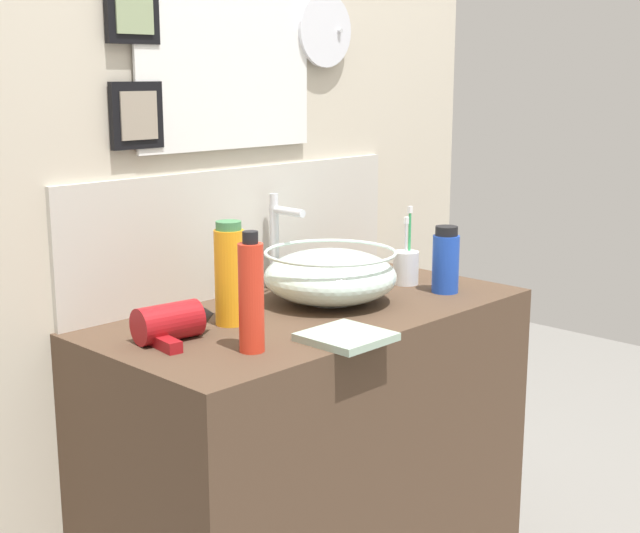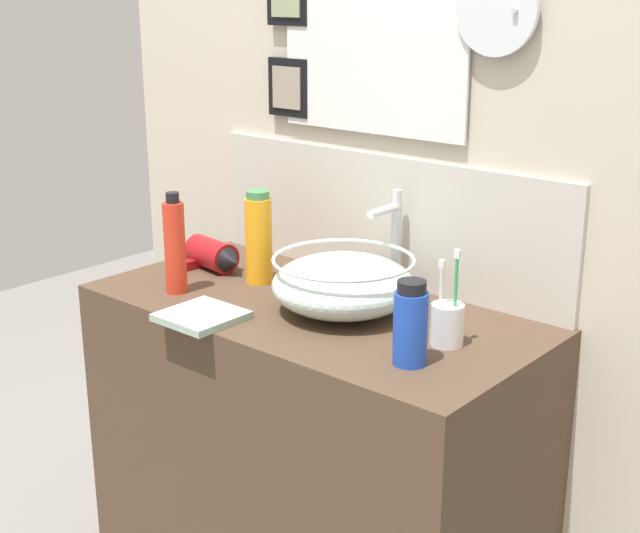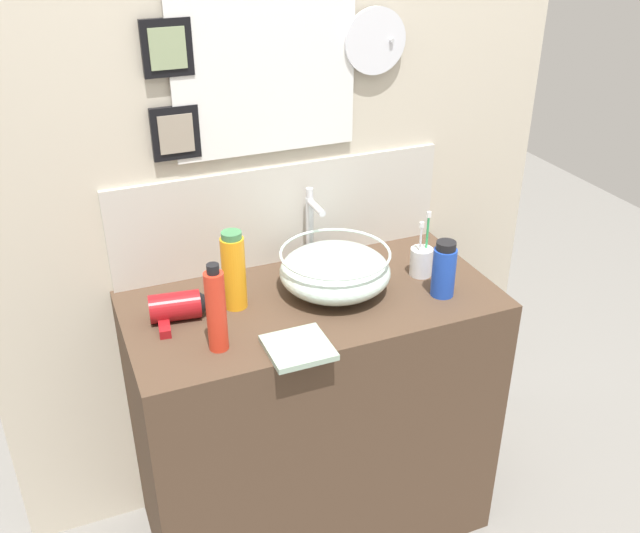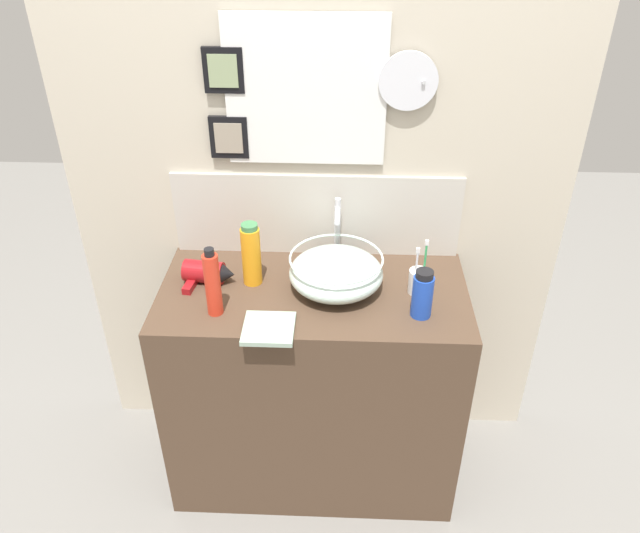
# 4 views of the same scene
# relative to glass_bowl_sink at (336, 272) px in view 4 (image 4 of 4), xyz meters

# --- Properties ---
(ground_plane) EXTENTS (6.00, 6.00, 0.00)m
(ground_plane) POSITION_rel_glass_bowl_sink_xyz_m (-0.08, -0.02, -0.94)
(ground_plane) COLOR gray
(vanity_counter) EXTENTS (1.06, 0.53, 0.88)m
(vanity_counter) POSITION_rel_glass_bowl_sink_xyz_m (-0.08, -0.02, -0.51)
(vanity_counter) COLOR #4C3828
(vanity_counter) RESTS_ON ground
(back_panel) EXTENTS (1.80, 0.10, 2.36)m
(back_panel) POSITION_rel_glass_bowl_sink_xyz_m (-0.08, 0.27, 0.24)
(back_panel) COLOR beige
(back_panel) RESTS_ON ground
(glass_bowl_sink) EXTENTS (0.32, 0.32, 0.13)m
(glass_bowl_sink) POSITION_rel_glass_bowl_sink_xyz_m (0.00, 0.00, 0.00)
(glass_bowl_sink) COLOR silver
(glass_bowl_sink) RESTS_ON vanity_counter
(faucet) EXTENTS (0.02, 0.11, 0.25)m
(faucet) POSITION_rel_glass_bowl_sink_xyz_m (-0.00, 0.18, 0.07)
(faucet) COLOR silver
(faucet) RESTS_ON vanity_counter
(hair_drier) EXTENTS (0.19, 0.14, 0.08)m
(hair_drier) POSITION_rel_glass_bowl_sink_xyz_m (-0.45, 0.02, -0.03)
(hair_drier) COLOR maroon
(hair_drier) RESTS_ON vanity_counter
(toothbrush_cup) EXTENTS (0.07, 0.07, 0.20)m
(toothbrush_cup) POSITION_rel_glass_bowl_sink_xyz_m (0.28, -0.01, -0.02)
(toothbrush_cup) COLOR white
(toothbrush_cup) RESTS_ON vanity_counter
(soap_dispenser) EXTENTS (0.05, 0.05, 0.24)m
(soap_dispenser) POSITION_rel_glass_bowl_sink_xyz_m (-0.39, -0.15, 0.05)
(soap_dispenser) COLOR red
(soap_dispenser) RESTS_ON vanity_counter
(shampoo_bottle) EXTENTS (0.07, 0.07, 0.23)m
(shampoo_bottle) POSITION_rel_glass_bowl_sink_xyz_m (-0.29, 0.03, 0.05)
(shampoo_bottle) COLOR orange
(shampoo_bottle) RESTS_ON vanity_counter
(spray_bottle) EXTENTS (0.07, 0.07, 0.17)m
(spray_bottle) POSITION_rel_glass_bowl_sink_xyz_m (0.28, -0.14, 0.01)
(spray_bottle) COLOR blue
(spray_bottle) RESTS_ON vanity_counter
(hand_towel) EXTENTS (0.16, 0.16, 0.02)m
(hand_towel) POSITION_rel_glass_bowl_sink_xyz_m (-0.21, -0.24, -0.06)
(hand_towel) COLOR #99B29E
(hand_towel) RESTS_ON vanity_counter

